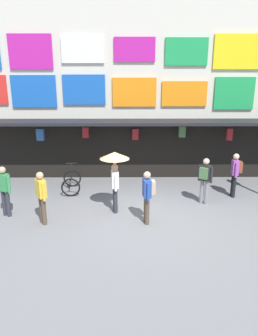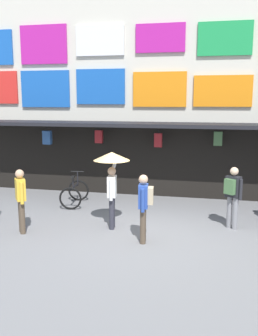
{
  "view_description": "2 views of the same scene",
  "coord_description": "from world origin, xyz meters",
  "px_view_note": "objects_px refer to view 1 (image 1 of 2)",
  "views": [
    {
      "loc": [
        -0.33,
        -9.31,
        4.39
      ],
      "look_at": [
        -0.25,
        0.57,
        1.45
      ],
      "focal_mm": 32.83,
      "sensor_mm": 36.0,
      "label": 1
    },
    {
      "loc": [
        1.87,
        -9.29,
        3.45
      ],
      "look_at": [
        -0.44,
        1.1,
        1.52
      ],
      "focal_mm": 40.78,
      "sensor_mm": 36.0,
      "label": 2
    }
  ],
  "objects_px": {
    "pedestrian_in_blue": "(235,172)",
    "pedestrian_in_white": "(205,178)",
    "pedestrian_with_umbrella": "(115,165)",
    "pedestrian_in_black": "(4,189)",
    "pedestrian_in_purple": "(41,195)",
    "bicycle_parked": "(71,182)",
    "pedestrian_in_yellow": "(148,193)"
  },
  "relations": [
    {
      "from": "pedestrian_in_blue",
      "to": "pedestrian_in_white",
      "type": "bearing_deg",
      "value": -152.39
    },
    {
      "from": "pedestrian_with_umbrella",
      "to": "pedestrian_in_white",
      "type": "bearing_deg",
      "value": 12.08
    },
    {
      "from": "pedestrian_in_black",
      "to": "pedestrian_in_blue",
      "type": "xyz_separation_m",
      "value": [
        8.0,
        1.64,
        0.04
      ]
    },
    {
      "from": "pedestrian_in_purple",
      "to": "pedestrian_in_black",
      "type": "bearing_deg",
      "value": 157.01
    },
    {
      "from": "bicycle_parked",
      "to": "pedestrian_in_purple",
      "type": "bearing_deg",
      "value": -98.11
    },
    {
      "from": "bicycle_parked",
      "to": "pedestrian_in_purple",
      "type": "xyz_separation_m",
      "value": [
        -0.4,
        -2.81,
        0.55
      ]
    },
    {
      "from": "bicycle_parked",
      "to": "pedestrian_in_black",
      "type": "distance_m",
      "value": 2.89
    },
    {
      "from": "pedestrian_in_white",
      "to": "pedestrian_in_black",
      "type": "relative_size",
      "value": 1.0
    },
    {
      "from": "pedestrian_in_black",
      "to": "pedestrian_in_yellow",
      "type": "bearing_deg",
      "value": -6.88
    },
    {
      "from": "bicycle_parked",
      "to": "pedestrian_in_black",
      "type": "height_order",
      "value": "pedestrian_in_black"
    },
    {
      "from": "bicycle_parked",
      "to": "pedestrian_in_white",
      "type": "height_order",
      "value": "pedestrian_in_white"
    },
    {
      "from": "pedestrian_in_purple",
      "to": "pedestrian_in_blue",
      "type": "bearing_deg",
      "value": 18.34
    },
    {
      "from": "pedestrian_in_white",
      "to": "pedestrian_in_blue",
      "type": "xyz_separation_m",
      "value": [
        1.31,
        0.69,
        0.0
      ]
    },
    {
      "from": "pedestrian_in_black",
      "to": "pedestrian_in_purple",
      "type": "distance_m",
      "value": 1.45
    },
    {
      "from": "pedestrian_in_white",
      "to": "pedestrian_in_yellow",
      "type": "bearing_deg",
      "value": -144.61
    },
    {
      "from": "pedestrian_in_yellow",
      "to": "pedestrian_with_umbrella",
      "type": "relative_size",
      "value": 0.81
    },
    {
      "from": "pedestrian_in_yellow",
      "to": "pedestrian_in_purple",
      "type": "bearing_deg",
      "value": -179.7
    },
    {
      "from": "pedestrian_in_yellow",
      "to": "pedestrian_in_purple",
      "type": "distance_m",
      "value": 3.23
    },
    {
      "from": "bicycle_parked",
      "to": "pedestrian_in_yellow",
      "type": "height_order",
      "value": "pedestrian_in_yellow"
    },
    {
      "from": "pedestrian_in_yellow",
      "to": "pedestrian_in_purple",
      "type": "relative_size",
      "value": 1.0
    },
    {
      "from": "pedestrian_with_umbrella",
      "to": "pedestrian_in_purple",
      "type": "height_order",
      "value": "pedestrian_with_umbrella"
    },
    {
      "from": "bicycle_parked",
      "to": "pedestrian_in_yellow",
      "type": "bearing_deg",
      "value": -44.62
    },
    {
      "from": "bicycle_parked",
      "to": "pedestrian_in_purple",
      "type": "relative_size",
      "value": 0.74
    },
    {
      "from": "pedestrian_in_blue",
      "to": "pedestrian_in_purple",
      "type": "bearing_deg",
      "value": -161.66
    },
    {
      "from": "pedestrian_in_white",
      "to": "pedestrian_in_purple",
      "type": "height_order",
      "value": "same"
    },
    {
      "from": "pedestrian_in_black",
      "to": "pedestrian_in_purple",
      "type": "relative_size",
      "value": 1.0
    },
    {
      "from": "bicycle_parked",
      "to": "pedestrian_in_black",
      "type": "xyz_separation_m",
      "value": [
        -1.74,
        -2.24,
        0.55
      ]
    },
    {
      "from": "pedestrian_in_purple",
      "to": "pedestrian_in_blue",
      "type": "xyz_separation_m",
      "value": [
        6.66,
        2.21,
        0.04
      ]
    },
    {
      "from": "pedestrian_in_yellow",
      "to": "pedestrian_in_white",
      "type": "bearing_deg",
      "value": 35.39
    },
    {
      "from": "pedestrian_in_blue",
      "to": "bicycle_parked",
      "type": "bearing_deg",
      "value": 174.51
    },
    {
      "from": "pedestrian_in_black",
      "to": "pedestrian_in_blue",
      "type": "relative_size",
      "value": 1.0
    },
    {
      "from": "bicycle_parked",
      "to": "pedestrian_in_blue",
      "type": "xyz_separation_m",
      "value": [
        6.26,
        -0.6,
        0.59
      ]
    }
  ]
}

